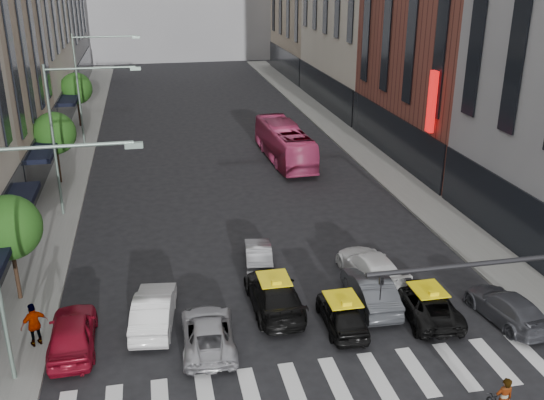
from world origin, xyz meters
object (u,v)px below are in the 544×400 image
car_red (72,332)px  bus (284,143)px  streetlamp_mid (68,121)px  streetlamp_far (89,74)px  pedestrian_far (35,324)px  taxi_center (342,313)px  car_white_front (154,309)px  taxi_left (274,294)px  streetlamp_near (18,233)px

car_red → bus: bearing=-122.9°
streetlamp_mid → streetlamp_far: size_ratio=1.00×
car_red → pedestrian_far: (-1.43, 0.35, 0.32)m
streetlamp_far → taxi_center: (11.94, -31.02, -5.24)m
streetlamp_mid → pedestrian_far: (-0.44, -13.98, -4.82)m
streetlamp_far → car_white_front: bearing=-81.8°
taxi_left → car_red: bearing=8.4°
taxi_left → streetlamp_near: bearing=17.1°
pedestrian_far → bus: bearing=-152.7°
car_red → taxi_left: size_ratio=0.87×
streetlamp_far → pedestrian_far: bearing=-90.8°
streetlamp_mid → bus: streetlamp_mid is taller
car_red → car_white_front: 3.39m
taxi_center → pedestrian_far: pedestrian_far is taller
streetlamp_far → taxi_left: streetlamp_far is taller
taxi_center → streetlamp_near: bearing=7.0°
car_white_front → bus: bus is taller
car_white_front → streetlamp_mid: bearing=-65.0°
taxi_left → pedestrian_far: (-9.88, -0.96, 0.33)m
car_white_front → taxi_left: 5.25m
streetlamp_far → taxi_center: 33.65m
car_red → bus: size_ratio=0.43×
streetlamp_far → pedestrian_far: streetlamp_far is taller
bus → pedestrian_far: size_ratio=5.51×
car_red → taxi_center: 10.98m
streetlamp_near → taxi_center: (11.94, 0.98, -5.24)m
pedestrian_far → car_red: bearing=138.2°
streetlamp_mid → car_white_front: 14.83m
streetlamp_far → pedestrian_far: (-0.44, -29.98, -4.82)m
car_red → streetlamp_far: bearing=-89.6°
streetlamp_mid → bus: size_ratio=0.88×
car_white_front → taxi_left: bearing=-170.1°
streetlamp_near → car_red: bearing=59.5°
streetlamp_far → taxi_center: bearing=-68.9°
car_red → taxi_left: 8.56m
streetlamp_far → car_red: streetlamp_far is taller
streetlamp_far → bus: 17.30m
bus → streetlamp_near: bearing=56.4°
streetlamp_near → car_red: size_ratio=2.02×
car_white_front → streetlamp_near: bearing=40.6°
car_red → bus: bus is taller
taxi_left → bus: bearing=-104.4°
car_red → pedestrian_far: 1.50m
pedestrian_far → taxi_left: bearing=157.3°
bus → car_white_front: bearing=61.6°
streetlamp_mid → car_white_front: streetlamp_mid is taller
taxi_left → bus: size_ratio=0.50×
car_red → car_white_front: car_red is taller
streetlamp_near → streetlamp_far: size_ratio=1.00×
pedestrian_far → streetlamp_mid: bearing=-120.0°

